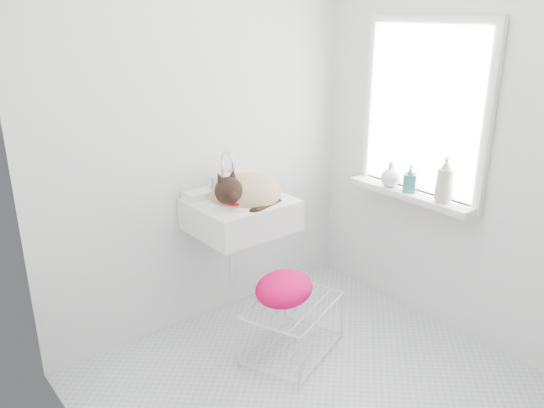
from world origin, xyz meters
TOP-DOWN VIEW (x-y plane):
  - floor at (0.00, 0.00)m, footprint 2.20×2.00m
  - back_wall at (0.00, 1.00)m, footprint 2.20×0.02m
  - right_wall at (1.10, 0.00)m, footprint 0.02×2.00m
  - left_wall at (-1.10, 0.00)m, footprint 0.02×2.00m
  - window_glass at (1.09, 0.20)m, footprint 0.01×0.80m
  - window_frame at (1.07, 0.20)m, footprint 0.04×0.90m
  - windowsill at (1.01, 0.20)m, footprint 0.16×0.88m
  - sink at (0.09, 0.74)m, footprint 0.58×0.50m
  - faucet at (0.09, 0.92)m, footprint 0.21×0.15m
  - cat at (0.10, 0.72)m, footprint 0.47×0.37m
  - wire_rack at (0.12, 0.29)m, footprint 0.66×0.57m
  - towel at (0.10, 0.34)m, footprint 0.46×0.40m
  - bottle_a at (1.00, -0.04)m, footprint 0.12×0.12m
  - bottle_b at (1.00, 0.20)m, footprint 0.11×0.11m
  - bottle_c at (1.00, 0.35)m, footprint 0.18×0.18m

SIDE VIEW (x-z plane):
  - floor at x=0.00m, z-range -0.01..0.01m
  - wire_rack at x=0.12m, z-range -0.02..0.32m
  - towel at x=0.10m, z-range 0.29..0.45m
  - windowsill at x=1.01m, z-range 0.81..0.85m
  - sink at x=0.09m, z-range 0.73..0.97m
  - bottle_a at x=1.00m, z-range 0.73..0.97m
  - bottle_b at x=1.00m, z-range 0.76..0.94m
  - bottle_c at x=1.00m, z-range 0.77..0.93m
  - cat at x=0.10m, z-range 0.74..1.04m
  - faucet at x=0.09m, z-range 0.88..1.10m
  - back_wall at x=0.00m, z-range 0.00..2.50m
  - right_wall at x=1.10m, z-range 0.00..2.50m
  - left_wall at x=-1.10m, z-range 0.00..2.50m
  - window_glass at x=1.09m, z-range 0.85..1.85m
  - window_frame at x=1.07m, z-range 0.80..1.90m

